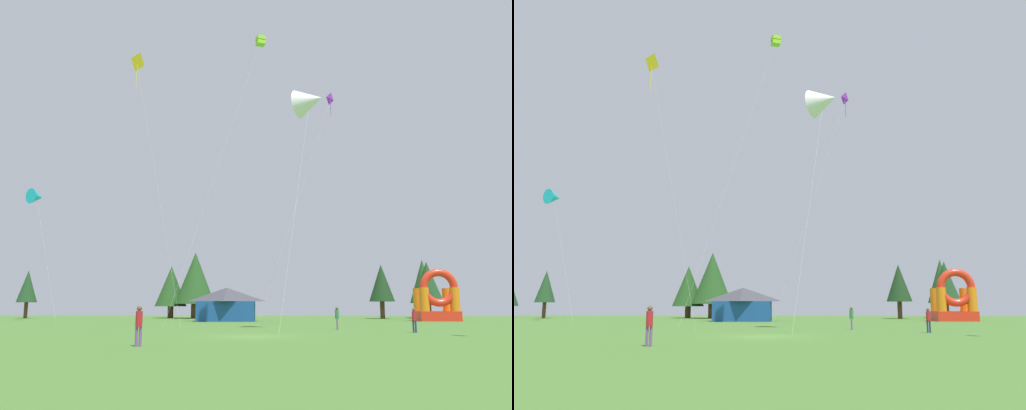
# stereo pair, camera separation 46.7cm
# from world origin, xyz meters

# --- Properties ---
(ground_plane) EXTENTS (120.00, 120.00, 0.00)m
(ground_plane) POSITION_xyz_m (0.00, 0.00, 0.00)
(ground_plane) COLOR #47752D
(kite_lime_box) EXTENTS (8.52, 3.47, 27.38)m
(kite_lime_box) POSITION_xyz_m (0.01, 15.80, 26.84)
(kite_lime_box) COLOR #8CD826
(kite_lime_box) RESTS_ON ground_plane
(kite_yellow_diamond) EXTENTS (4.30, 1.85, 20.96)m
(kite_yellow_diamond) POSITION_xyz_m (-9.32, 6.41, 20.24)
(kite_yellow_diamond) COLOR yellow
(kite_yellow_diamond) RESTS_ON ground_plane
(kite_white_delta) EXTENTS (3.94, 6.21, 18.32)m
(kite_white_delta) POSITION_xyz_m (4.08, 6.66, 17.13)
(kite_white_delta) COLOR white
(kite_white_delta) RESTS_ON ground_plane
(kite_cyan_delta) EXTENTS (5.30, 3.29, 14.88)m
(kite_cyan_delta) POSITION_xyz_m (-26.07, 26.80, 13.98)
(kite_cyan_delta) COLOR #19B7CC
(kite_cyan_delta) RESTS_ON ground_plane
(kite_purple_diamond) EXTENTS (6.85, 0.96, 19.87)m
(kite_purple_diamond) POSITION_xyz_m (6.19, 12.30, 19.10)
(kite_purple_diamond) COLOR purple
(kite_purple_diamond) RESTS_ON ground_plane
(person_far_side) EXTENTS (0.31, 0.31, 1.62)m
(person_far_side) POSITION_xyz_m (10.66, 4.72, 0.96)
(person_far_side) COLOR navy
(person_far_side) RESTS_ON ground_plane
(person_midfield) EXTENTS (0.32, 0.32, 1.67)m
(person_midfield) POSITION_xyz_m (5.94, 8.58, 0.99)
(person_midfield) COLOR #724C8C
(person_midfield) RESTS_ON ground_plane
(person_left_edge) EXTENTS (0.38, 0.38, 1.79)m
(person_left_edge) POSITION_xyz_m (-4.64, -7.85, 1.06)
(person_left_edge) COLOR #724C8C
(person_left_edge) RESTS_ON ground_plane
(inflatable_red_slide) EXTENTS (4.47, 3.89, 5.85)m
(inflatable_red_slide) POSITION_xyz_m (19.61, 30.58, 2.10)
(inflatable_red_slide) COLOR red
(inflatable_red_slide) RESTS_ON ground_plane
(festival_tent) EXTENTS (6.34, 4.50, 3.73)m
(festival_tent) POSITION_xyz_m (-4.34, 29.23, 1.86)
(festival_tent) COLOR #19478C
(festival_tent) RESTS_ON ground_plane
(tree_row_1) EXTENTS (2.72, 2.72, 6.46)m
(tree_row_1) POSITION_xyz_m (-32.85, 40.60, 4.25)
(tree_row_1) COLOR #4C331E
(tree_row_1) RESTS_ON ground_plane
(tree_row_2) EXTENTS (4.41, 4.41, 7.15)m
(tree_row_2) POSITION_xyz_m (-13.47, 42.94, 4.34)
(tree_row_2) COLOR #4C331E
(tree_row_2) RESTS_ON ground_plane
(tree_row_3) EXTENTS (5.47, 5.47, 8.92)m
(tree_row_3) POSITION_xyz_m (-9.88, 41.50, 5.39)
(tree_row_3) COLOR #4C331E
(tree_row_3) RESTS_ON ground_plane
(tree_row_4) EXTENTS (3.36, 3.36, 7.14)m
(tree_row_4) POSITION_xyz_m (15.30, 40.82, 4.64)
(tree_row_4) COLOR #4C331E
(tree_row_4) RESTS_ON ground_plane
(tree_row_5) EXTENTS (3.87, 3.87, 7.55)m
(tree_row_5) POSITION_xyz_m (21.50, 41.37, 4.87)
(tree_row_5) COLOR #4C331E
(tree_row_5) RESTS_ON ground_plane
(tree_row_6) EXTENTS (3.78, 3.78, 8.19)m
(tree_row_6) POSITION_xyz_m (22.11, 45.88, 5.08)
(tree_row_6) COLOR #4C331E
(tree_row_6) RESTS_ON ground_plane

